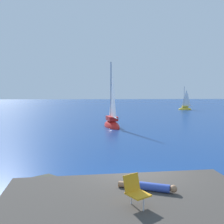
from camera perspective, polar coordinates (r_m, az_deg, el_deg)
ground_plane at (r=10.38m, az=5.03°, el=-16.34°), size 160.00×160.00×0.00m
shore_ledge at (r=7.52m, az=4.34°, el=-21.84°), size 7.60×5.21×0.79m
boulder_seaward at (r=9.93m, az=2.17°, el=-17.37°), size 1.75×1.79×0.99m
boulder_inland at (r=10.36m, az=-12.80°, el=-16.51°), size 1.83×1.65×1.16m
sailboat_near at (r=25.53m, az=-0.03°, el=-2.45°), size 1.99×3.87×7.03m
sailboat_far at (r=47.60m, az=15.86°, el=0.79°), size 2.46×0.83×4.55m
person_sunbather at (r=8.05m, az=8.39°, el=-16.04°), size 1.68×0.78×0.25m
beach_chair at (r=6.94m, az=5.14°, el=-16.69°), size 0.73×0.76×0.80m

